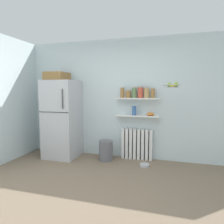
% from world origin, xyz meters
% --- Properties ---
extents(ground_plane, '(7.04, 7.04, 0.00)m').
position_xyz_m(ground_plane, '(0.00, 0.50, 0.00)').
color(ground_plane, '#7A6651').
extents(back_wall, '(7.04, 0.10, 2.60)m').
position_xyz_m(back_wall, '(0.00, 2.05, 1.30)').
color(back_wall, silver).
rests_on(back_wall, ground_plane).
extents(refrigerator, '(0.70, 0.73, 1.88)m').
position_xyz_m(refrigerator, '(-1.29, 1.65, 0.89)').
color(refrigerator, '#B7BABF').
rests_on(refrigerator, ground_plane).
extents(radiator, '(0.67, 0.12, 0.66)m').
position_xyz_m(radiator, '(0.35, 1.92, 0.33)').
color(radiator, white).
rests_on(radiator, ground_plane).
extents(wall_shelf_lower, '(0.92, 0.22, 0.02)m').
position_xyz_m(wall_shelf_lower, '(0.35, 1.89, 0.95)').
color(wall_shelf_lower, white).
extents(wall_shelf_upper, '(0.92, 0.22, 0.02)m').
position_xyz_m(wall_shelf_upper, '(0.35, 1.89, 1.32)').
color(wall_shelf_upper, white).
extents(storage_jar_0, '(0.08, 0.08, 0.22)m').
position_xyz_m(storage_jar_0, '(0.03, 1.89, 1.44)').
color(storage_jar_0, olive).
rests_on(storage_jar_0, wall_shelf_upper).
extents(storage_jar_1, '(0.11, 0.11, 0.17)m').
position_xyz_m(storage_jar_1, '(0.16, 1.89, 1.42)').
color(storage_jar_1, olive).
rests_on(storage_jar_1, wall_shelf_upper).
extents(storage_jar_2, '(0.10, 0.10, 0.23)m').
position_xyz_m(storage_jar_2, '(0.28, 1.89, 1.44)').
color(storage_jar_2, '#5B7F4C').
rests_on(storage_jar_2, wall_shelf_upper).
extents(storage_jar_3, '(0.11, 0.11, 0.24)m').
position_xyz_m(storage_jar_3, '(0.41, 1.89, 1.45)').
color(storage_jar_3, '#C64C38').
rests_on(storage_jar_3, wall_shelf_upper).
extents(storage_jar_4, '(0.11, 0.11, 0.22)m').
position_xyz_m(storage_jar_4, '(0.54, 1.89, 1.44)').
color(storage_jar_4, tan).
rests_on(storage_jar_4, wall_shelf_upper).
extents(storage_jar_5, '(0.08, 0.08, 0.21)m').
position_xyz_m(storage_jar_5, '(0.67, 1.89, 1.44)').
color(storage_jar_5, olive).
rests_on(storage_jar_5, wall_shelf_upper).
extents(vase, '(0.09, 0.09, 0.20)m').
position_xyz_m(vase, '(0.29, 1.89, 1.06)').
color(vase, '#38609E').
rests_on(vase, wall_shelf_lower).
extents(shelf_bowl, '(0.16, 0.16, 0.07)m').
position_xyz_m(shelf_bowl, '(0.63, 1.89, 1.00)').
color(shelf_bowl, orange).
rests_on(shelf_bowl, wall_shelf_lower).
extents(trash_bin, '(0.29, 0.29, 0.42)m').
position_xyz_m(trash_bin, '(-0.27, 1.66, 0.21)').
color(trash_bin, slate).
rests_on(trash_bin, ground_plane).
extents(pet_food_bowl, '(0.20, 0.20, 0.05)m').
position_xyz_m(pet_food_bowl, '(0.57, 1.53, 0.03)').
color(pet_food_bowl, '#B7B7BC').
rests_on(pet_food_bowl, ground_plane).
extents(hanging_fruit_basket, '(0.32, 0.32, 0.10)m').
position_xyz_m(hanging_fruit_basket, '(1.05, 1.52, 1.58)').
color(hanging_fruit_basket, '#B2B2B7').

